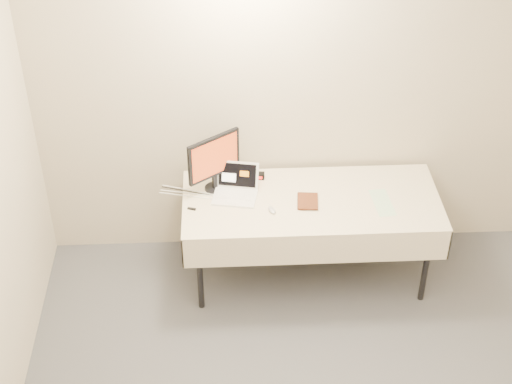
{
  "coord_description": "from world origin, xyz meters",
  "views": [
    {
      "loc": [
        -0.62,
        -2.43,
        4.15
      ],
      "look_at": [
        -0.4,
        1.99,
        0.86
      ],
      "focal_mm": 55.0,
      "sensor_mm": 36.0,
      "label": 1
    }
  ],
  "objects_px": {
    "laptop": "(236,188)",
    "book": "(298,191)",
    "table": "(311,206)",
    "monitor": "(214,159)"
  },
  "relations": [
    {
      "from": "monitor",
      "to": "table",
      "type": "bearing_deg",
      "value": -49.1
    },
    {
      "from": "laptop",
      "to": "book",
      "type": "relative_size",
      "value": 1.82
    },
    {
      "from": "monitor",
      "to": "book",
      "type": "xyz_separation_m",
      "value": [
        0.59,
        -0.19,
        -0.16
      ]
    },
    {
      "from": "table",
      "to": "laptop",
      "type": "relative_size",
      "value": 5.21
    },
    {
      "from": "book",
      "to": "monitor",
      "type": "bearing_deg",
      "value": 167.47
    },
    {
      "from": "table",
      "to": "book",
      "type": "relative_size",
      "value": 9.47
    },
    {
      "from": "table",
      "to": "monitor",
      "type": "distance_m",
      "value": 0.78
    },
    {
      "from": "table",
      "to": "book",
      "type": "distance_m",
      "value": 0.19
    },
    {
      "from": "table",
      "to": "book",
      "type": "height_order",
      "value": "book"
    },
    {
      "from": "laptop",
      "to": "book",
      "type": "height_order",
      "value": "laptop"
    }
  ]
}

